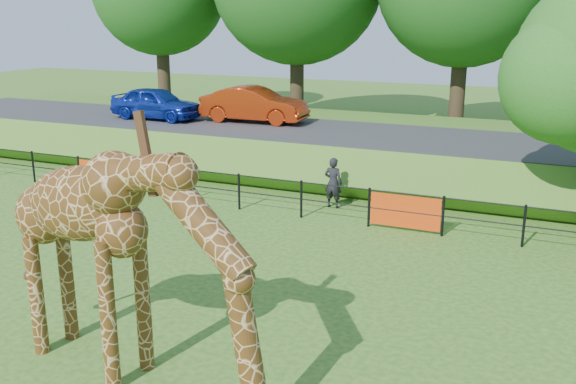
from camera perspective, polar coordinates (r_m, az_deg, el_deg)
name	(u,v)px	position (r m, az deg, el deg)	size (l,w,h in m)	color
ground	(130,345)	(12.00, -13.90, -13.08)	(90.00, 90.00, 0.00)	#2B6018
giraffe	(130,268)	(10.10, -13.85, -6.55)	(5.43, 1.00, 3.88)	#553211
perimeter_fence	(301,199)	(18.26, 1.19, -0.63)	(28.07, 0.10, 1.10)	black
embankment	(375,147)	(25.14, 7.71, 4.00)	(40.00, 9.00, 1.30)	#2B6018
road	(364,135)	(23.59, 6.77, 5.02)	(40.00, 5.00, 0.12)	#303032
car_blue	(156,103)	(27.19, -11.66, 7.75)	(1.56, 3.87, 1.32)	#1633B8
car_red	(254,104)	(25.93, -3.02, 7.78)	(1.49, 4.27, 1.41)	#A02A0B
visitor	(333,183)	(19.21, 4.04, 0.83)	(0.56, 0.37, 1.54)	black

